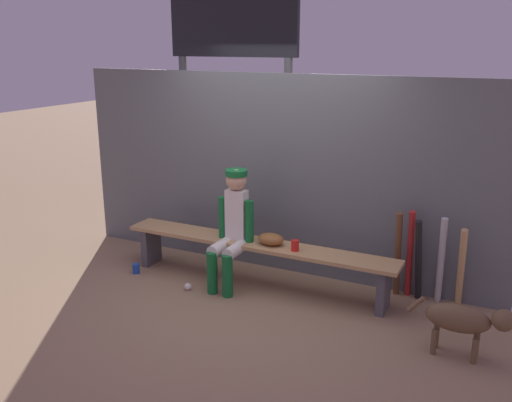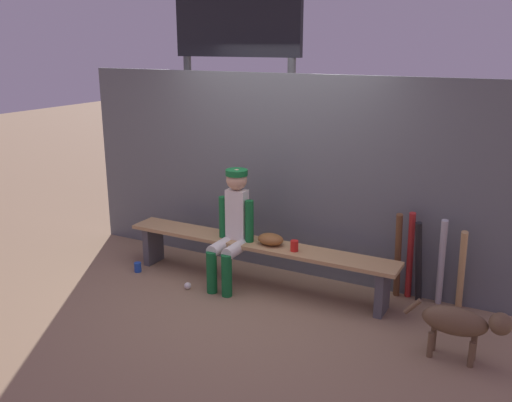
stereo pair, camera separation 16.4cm
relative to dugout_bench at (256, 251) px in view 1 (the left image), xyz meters
The scene contains 15 objects.
ground_plane 0.39m from the dugout_bench, ahead, with size 30.00×30.00×0.00m, color #937556.
chainlink_fence 0.89m from the dugout_bench, 90.00° to the left, with size 5.00×0.03×2.21m, color #595E63.
dugout_bench is the anchor object (origin of this frame).
player_seated 0.39m from the dugout_bench, 153.97° to the right, with size 0.41×0.55×1.25m.
baseball_glove 0.23m from the dugout_bench, ahead, with size 0.28×0.20×0.12m, color brown.
bat_wood_dark 1.46m from the dugout_bench, 14.45° to the left, with size 0.06×0.06×0.94m, color brown.
bat_aluminum_red 1.58m from the dugout_bench, 15.01° to the left, with size 0.06×0.06×0.95m, color #B22323.
bat_aluminum_black 1.65m from the dugout_bench, 12.24° to the left, with size 0.06×0.06×0.89m, color black.
bat_aluminum_silver 1.87m from the dugout_bench, 12.23° to the left, with size 0.06×0.06×0.92m, color #B7B7BC.
bat_wood_tan 2.05m from the dugout_bench, 10.86° to the left, with size 0.06×0.06×0.85m, color tan.
baseball 0.81m from the dugout_bench, 143.44° to the right, with size 0.07×0.07×0.07m, color white.
cup_on_ground 1.43m from the dugout_bench, 166.70° to the right, with size 0.08×0.08×0.11m, color #1E47AD.
cup_on_bench 0.49m from the dugout_bench, ahead, with size 0.08×0.08×0.11m, color red.
scoreboard 2.65m from the dugout_bench, 124.66° to the left, with size 2.01×0.27×3.57m.
dog 2.22m from the dugout_bench, 13.57° to the right, with size 0.84×0.20×0.49m.
Camera 1 is at (2.42, -4.93, 2.52)m, focal length 38.93 mm.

